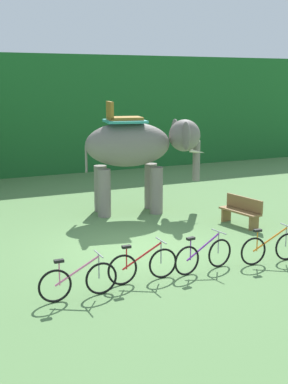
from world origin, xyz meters
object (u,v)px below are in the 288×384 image
(bike_red, at_px, (143,265))
(bike_purple, at_px, (204,256))
(wooden_bench, at_px, (241,210))
(elephant, at_px, (138,148))
(bike_pink, at_px, (78,281))
(bike_orange, at_px, (270,248))

(bike_red, bearing_deg, bike_purple, -0.68)
(bike_red, height_order, wooden_bench, bike_red)
(bike_purple, bearing_deg, elephant, 80.66)
(bike_pink, height_order, wooden_bench, bike_pink)
(bike_red, bearing_deg, bike_pink, -170.55)
(bike_purple, xyz_separation_m, wooden_bench, (3.20, 2.95, 0.09))
(bike_pink, xyz_separation_m, bike_red, (1.60, 0.27, 0.00))
(bike_pink, xyz_separation_m, wooden_bench, (6.38, 3.20, 0.09))
(bike_red, xyz_separation_m, wooden_bench, (4.78, 2.93, 0.09))
(bike_red, bearing_deg, bike_orange, -3.68)
(bike_red, distance_m, wooden_bench, 5.61)
(bike_orange, distance_m, wooden_bench, 3.44)
(bike_purple, bearing_deg, bike_orange, -6.27)
(bike_pink, xyz_separation_m, bike_purple, (3.18, 0.25, 0.00))
(elephant, relative_size, wooden_bench, 2.74)
(bike_pink, relative_size, bike_purple, 1.01)
(bike_pink, relative_size, wooden_bench, 1.10)
(elephant, relative_size, bike_pink, 2.48)
(bike_orange, bearing_deg, bike_pink, -179.45)
(wooden_bench, bearing_deg, elephant, 126.97)
(elephant, xyz_separation_m, bike_pink, (-4.15, -6.16, -1.82))
(bike_pink, distance_m, bike_orange, 4.99)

